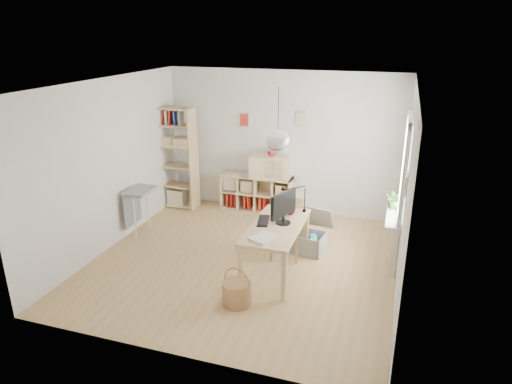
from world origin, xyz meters
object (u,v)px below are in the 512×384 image
(chair, at_px, (286,224))
(storage_chest, at_px, (307,237))
(monitor, at_px, (283,206))
(tall_bookshelf, at_px, (175,154))
(cube_shelf, at_px, (256,195))
(drawer_chest, at_px, (269,166))
(desk, at_px, (276,231))

(chair, distance_m, storage_chest, 0.51)
(storage_chest, relative_size, monitor, 1.50)
(monitor, bearing_deg, storage_chest, 95.09)
(storage_chest, bearing_deg, monitor, -96.13)
(tall_bookshelf, relative_size, monitor, 3.81)
(cube_shelf, bearing_deg, storage_chest, -46.34)
(tall_bookshelf, bearing_deg, chair, -27.99)
(chair, bearing_deg, storage_chest, 38.20)
(storage_chest, xyz_separation_m, drawer_chest, (-1.04, 1.33, 0.72))
(cube_shelf, xyz_separation_m, monitor, (1.10, -2.13, 0.72))
(tall_bookshelf, bearing_deg, storage_chest, -20.82)
(desk, xyz_separation_m, tall_bookshelf, (-2.59, 1.95, 0.43))
(monitor, bearing_deg, tall_bookshelf, 166.18)
(drawer_chest, bearing_deg, chair, -76.34)
(desk, height_order, cube_shelf, desk)
(tall_bookshelf, distance_m, chair, 2.99)
(storage_chest, height_order, monitor, monitor)
(monitor, bearing_deg, desk, -105.70)
(desk, height_order, chair, chair)
(desk, height_order, tall_bookshelf, tall_bookshelf)
(chair, xyz_separation_m, drawer_chest, (-0.76, 1.62, 0.40))
(monitor, relative_size, drawer_chest, 0.72)
(tall_bookshelf, bearing_deg, cube_shelf, 10.19)
(monitor, distance_m, drawer_chest, 2.25)
(tall_bookshelf, relative_size, drawer_chest, 2.72)
(chair, relative_size, monitor, 1.78)
(storage_chest, bearing_deg, tall_bookshelf, 168.98)
(desk, bearing_deg, drawer_chest, 108.92)
(tall_bookshelf, height_order, storage_chest, tall_bookshelf)
(desk, relative_size, cube_shelf, 1.07)
(tall_bookshelf, xyz_separation_m, chair, (2.59, -1.38, -0.56))
(cube_shelf, relative_size, monitor, 2.66)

